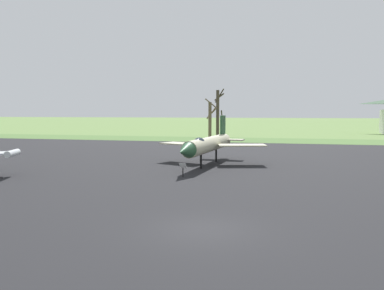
% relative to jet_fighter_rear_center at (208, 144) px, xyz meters
% --- Properties ---
extents(ground_plane, '(600.00, 600.00, 0.00)m').
position_rel_jet_fighter_rear_center_xyz_m(ground_plane, '(3.88, -18.92, -1.88)').
color(ground_plane, '#607F42').
extents(asphalt_apron, '(95.05, 57.21, 0.05)m').
position_rel_jet_fighter_rear_center_xyz_m(asphalt_apron, '(3.88, -1.75, -1.86)').
color(asphalt_apron, black).
rests_on(asphalt_apron, ground).
extents(grass_verge_strip, '(155.05, 12.00, 0.06)m').
position_rel_jet_fighter_rear_center_xyz_m(grass_verge_strip, '(3.88, 32.85, -1.85)').
color(grass_verge_strip, '#4E7037').
rests_on(grass_verge_strip, ground).
extents(jet_fighter_rear_center, '(9.86, 13.84, 4.30)m').
position_rel_jet_fighter_rear_center_xyz_m(jet_fighter_rear_center, '(0.00, 0.00, 0.00)').
color(jet_fighter_rear_center, '#B7B293').
rests_on(jet_fighter_rear_center, ground).
extents(info_placard_rear_center, '(0.54, 0.36, 1.06)m').
position_rel_jet_fighter_rear_center_xyz_m(info_placard_rear_center, '(-0.39, -6.54, -1.22)').
color(info_placard_rear_center, black).
rests_on(info_placard_rear_center, ground).
extents(bare_tree_far_left, '(2.29, 2.54, 7.01)m').
position_rel_jet_fighter_rear_center_xyz_m(bare_tree_far_left, '(-7.65, 37.94, 1.58)').
color(bare_tree_far_left, brown).
rests_on(bare_tree_far_left, ground).
extents(bare_tree_left_of_center, '(1.91, 1.84, 8.84)m').
position_rel_jet_fighter_rear_center_xyz_m(bare_tree_left_of_center, '(-6.46, 39.06, 2.70)').
color(bare_tree_left_of_center, '#42382D').
rests_on(bare_tree_left_of_center, ground).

